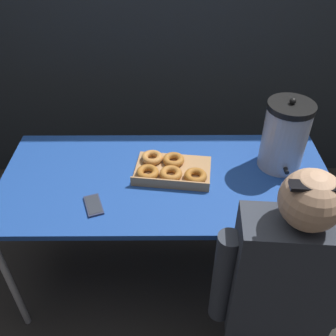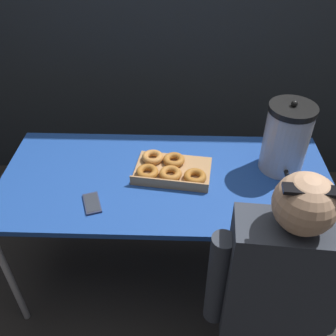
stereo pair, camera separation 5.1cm
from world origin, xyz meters
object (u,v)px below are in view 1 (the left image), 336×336
object	(u,v)px
donut_box	(170,169)
coffee_urn	(284,136)
person_seated	(277,299)
cell_phone	(93,205)

from	to	relation	value
donut_box	coffee_urn	world-z (taller)	coffee_urn
person_seated	coffee_urn	bearing A→B (deg)	-96.35
cell_phone	donut_box	bearing A→B (deg)	14.42
coffee_urn	cell_phone	distance (m)	0.95
donut_box	cell_phone	distance (m)	0.41
person_seated	cell_phone	bearing A→B (deg)	-21.13
coffee_urn	person_seated	xyz separation A→B (m)	(-0.12, -0.66, -0.33)
coffee_urn	cell_phone	bearing A→B (deg)	-161.72
coffee_urn	person_seated	bearing A→B (deg)	-100.76
donut_box	coffee_urn	size ratio (longest dim) A/B	1.06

